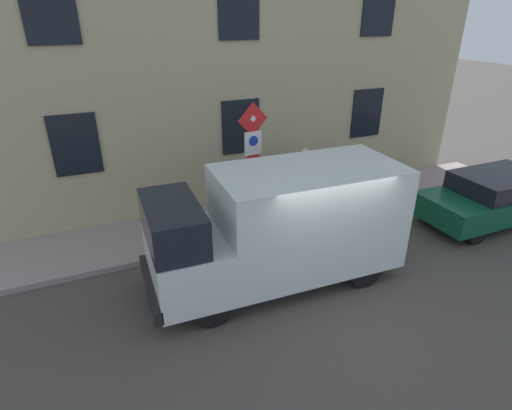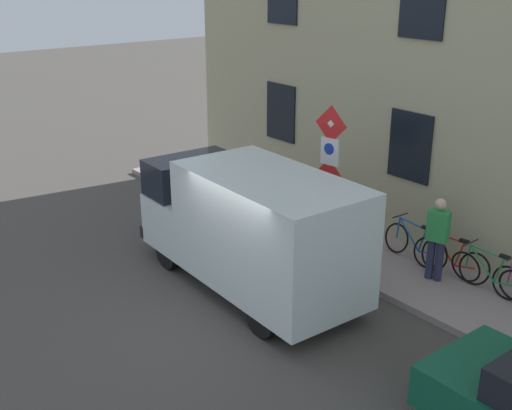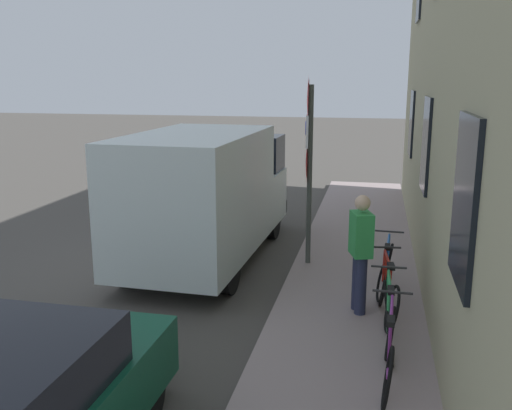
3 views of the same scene
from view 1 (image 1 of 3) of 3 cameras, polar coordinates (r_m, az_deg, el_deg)
name	(u,v)px [view 1 (image 1 of 3)]	position (r m, az deg, el deg)	size (l,w,h in m)	color
ground_plane	(313,280)	(9.23, 7.88, -10.24)	(80.00, 80.00, 0.00)	#47433E
sidewalk_slab	(256,217)	(11.57, -0.02, -1.70)	(2.18, 17.61, 0.14)	gray
building_facade	(235,75)	(11.74, -2.94, 17.60)	(0.75, 15.61, 7.51)	tan
sign_post_stacked	(253,155)	(9.81, -0.45, 6.93)	(0.18, 0.56, 3.22)	#474C47
delivery_van	(281,225)	(8.50, 3.49, -2.75)	(2.18, 5.39, 2.50)	silver
parked_hatchback	(493,197)	(12.98, 30.08, 1.02)	(1.77, 4.01, 1.38)	#104F36
bicycle_purple	(348,178)	(13.41, 12.68, 3.64)	(0.46, 1.71, 0.89)	black
bicycle_green	(324,182)	(12.93, 9.44, 3.10)	(0.46, 1.71, 0.89)	black
bicycle_red	(299,187)	(12.50, 5.97, 2.51)	(0.46, 1.72, 0.89)	black
bicycle_blue	(272,192)	(12.11, 2.27, 1.87)	(0.46, 1.72, 0.89)	black
pedestrian	(304,174)	(11.93, 6.63, 4.24)	(0.37, 0.46, 1.72)	#262B47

